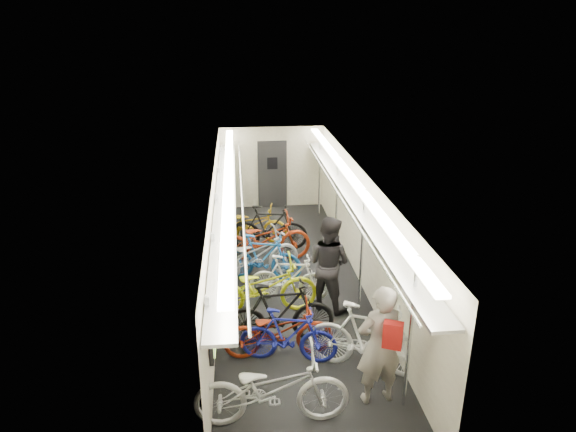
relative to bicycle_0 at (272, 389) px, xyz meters
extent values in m
plane|color=black|center=(0.67, 3.93, -0.56)|extent=(10.00, 10.00, 0.00)
plane|color=white|center=(0.67, 3.93, 1.84)|extent=(10.00, 10.00, 0.00)
plane|color=beige|center=(-0.83, 3.93, 0.64)|extent=(0.00, 10.00, 10.00)
plane|color=beige|center=(2.17, 3.93, 0.64)|extent=(0.00, 10.00, 10.00)
plane|color=beige|center=(0.67, 8.93, 0.64)|extent=(3.00, 0.00, 3.00)
plane|color=beige|center=(0.67, -1.07, 0.64)|extent=(3.00, 0.00, 3.00)
cube|color=black|center=(-0.79, 0.73, 0.69)|extent=(0.06, 1.10, 0.80)
cube|color=#A2CD59|center=(-0.75, 0.73, 0.69)|extent=(0.02, 0.96, 0.66)
cube|color=black|center=(-0.79, 2.93, 0.69)|extent=(0.06, 1.10, 0.80)
cube|color=#A2CD59|center=(-0.75, 2.93, 0.69)|extent=(0.02, 0.96, 0.66)
cube|color=black|center=(-0.79, 5.13, 0.69)|extent=(0.06, 1.10, 0.80)
cube|color=#A2CD59|center=(-0.75, 5.13, 0.69)|extent=(0.02, 0.96, 0.66)
cube|color=black|center=(-0.79, 7.33, 0.69)|extent=(0.06, 1.10, 0.80)
cube|color=#A2CD59|center=(-0.75, 7.33, 0.69)|extent=(0.02, 0.96, 0.66)
cube|color=#DFBA0B|center=(-0.78, 1.83, 0.74)|extent=(0.02, 0.22, 0.30)
cube|color=#DFBA0B|center=(-0.78, 4.03, 0.74)|extent=(0.02, 0.22, 0.30)
cube|color=#DFBA0B|center=(-0.78, 6.23, 0.74)|extent=(0.02, 0.22, 0.30)
cube|color=black|center=(0.67, 8.87, 0.44)|extent=(0.85, 0.08, 2.00)
cube|color=#999BA0|center=(-0.61, 3.93, 1.36)|extent=(0.40, 9.70, 0.05)
cube|color=#999BA0|center=(1.95, 3.93, 1.36)|extent=(0.40, 9.70, 0.05)
cylinder|color=silver|center=(-0.28, 3.93, 1.46)|extent=(0.04, 9.70, 0.04)
cylinder|color=silver|center=(1.62, 3.93, 1.46)|extent=(0.04, 9.70, 0.04)
cube|color=white|center=(-0.53, 3.93, 1.78)|extent=(0.18, 9.60, 0.04)
cube|color=white|center=(1.87, 3.93, 1.78)|extent=(0.18, 9.60, 0.04)
cylinder|color=silver|center=(1.92, 0.13, 0.64)|extent=(0.05, 0.05, 2.38)
cylinder|color=silver|center=(1.92, 2.93, 0.64)|extent=(0.05, 0.05, 2.38)
cylinder|color=silver|center=(1.92, 5.43, 0.64)|extent=(0.05, 0.05, 2.38)
cylinder|color=silver|center=(1.92, 7.93, 0.64)|extent=(0.05, 0.05, 2.38)
imported|color=silver|center=(0.00, 0.00, 0.00)|extent=(2.14, 0.79, 1.11)
imported|color=navy|center=(0.36, 1.34, -0.08)|extent=(1.66, 0.79, 0.96)
imported|color=maroon|center=(0.22, 1.51, -0.08)|extent=(1.83, 0.67, 0.95)
imported|color=black|center=(0.26, 1.86, 0.02)|extent=(1.95, 0.63, 1.16)
imported|color=#CCD213|center=(0.03, 2.87, -0.01)|extent=(2.14, 0.89, 1.10)
imported|color=white|center=(0.59, 3.31, -0.08)|extent=(1.66, 0.73, 0.96)
imported|color=#A5A4A9|center=(-0.06, 4.30, -0.02)|extent=(2.16, 1.35, 1.07)
imported|color=#1C5BA9|center=(0.10, 4.23, -0.04)|extent=(1.78, 0.94, 1.03)
imported|color=#9A2C10|center=(0.20, 5.10, 0.01)|extent=(2.24, 1.03, 1.13)
imported|color=black|center=(0.35, 5.79, 0.01)|extent=(1.93, 0.79, 1.13)
imported|color=#BD8D11|center=(-0.06, 6.28, -0.08)|extent=(1.92, 0.99, 0.96)
imported|color=silver|center=(1.58, 0.97, 0.03)|extent=(2.01, 1.29, 1.17)
imported|color=gray|center=(1.55, 0.30, 0.37)|extent=(0.74, 0.54, 1.86)
imported|color=black|center=(1.29, 2.96, 0.38)|extent=(1.16, 1.12, 1.88)
cube|color=#A11210|center=(1.64, 0.03, 0.72)|extent=(0.29, 0.23, 0.38)
camera|label=1|loc=(-0.35, -5.65, 4.64)|focal=32.00mm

